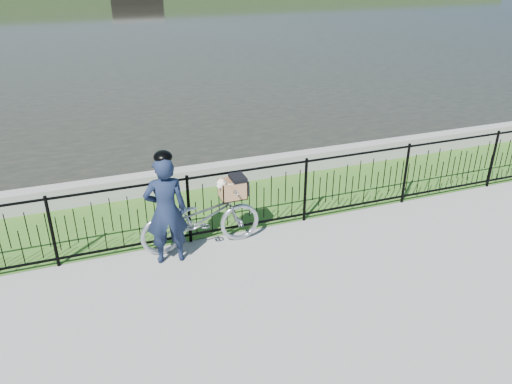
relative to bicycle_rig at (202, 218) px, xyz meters
name	(u,v)px	position (x,y,z in m)	size (l,w,h in m)	color
ground	(288,284)	(0.85, -1.40, -0.51)	(120.00, 120.00, 0.00)	gray
grass_strip	(231,204)	(0.85, 1.20, -0.50)	(60.00, 2.00, 0.01)	#35601E
water	(99,18)	(0.85, 31.60, -0.51)	(120.00, 120.00, 0.00)	black
quay_wall	(216,174)	(0.85, 2.20, -0.31)	(60.00, 0.30, 0.40)	gray
fence	(249,200)	(0.85, 0.20, 0.07)	(14.00, 0.06, 1.15)	black
bicycle_rig	(202,218)	(0.00, 0.00, 0.00)	(1.88, 0.66, 1.13)	#AEB3BA
cyclist	(166,209)	(-0.57, -0.21, 0.36)	(0.64, 0.45, 1.74)	#121B32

